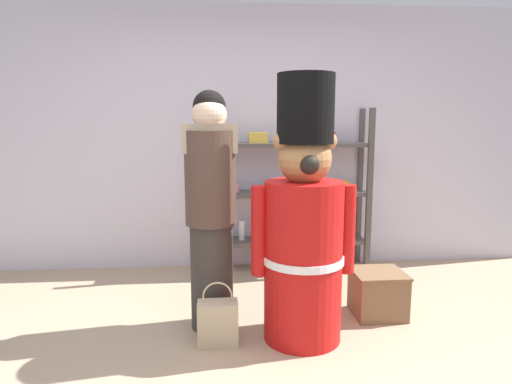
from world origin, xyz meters
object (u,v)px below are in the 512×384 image
object	(u,v)px
merchandise_shelf	(291,191)
teddy_bear_guard	(304,229)
shopping_bag	(218,322)
person_shopper	(211,207)
display_crate	(378,293)

from	to	relation	value
merchandise_shelf	teddy_bear_guard	world-z (taller)	teddy_bear_guard
merchandise_shelf	shopping_bag	bearing A→B (deg)	-115.94
person_shopper	shopping_bag	bearing A→B (deg)	-81.93
shopping_bag	display_crate	world-z (taller)	shopping_bag
teddy_bear_guard	person_shopper	distance (m)	0.66
teddy_bear_guard	shopping_bag	bearing A→B (deg)	-175.01
merchandise_shelf	shopping_bag	xyz separation A→B (m)	(-0.73, -1.51, -0.64)
person_shopper	shopping_bag	xyz separation A→B (m)	(0.04, -0.28, -0.72)
shopping_bag	display_crate	distance (m)	1.27
teddy_bear_guard	merchandise_shelf	bearing A→B (deg)	83.79
person_shopper	display_crate	size ratio (longest dim) A/B	4.37
merchandise_shelf	display_crate	distance (m)	1.39
teddy_bear_guard	display_crate	bearing A→B (deg)	25.71
teddy_bear_guard	shopping_bag	xyz separation A→B (m)	(-0.57, -0.05, -0.61)
merchandise_shelf	person_shopper	size ratio (longest dim) A/B	0.95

